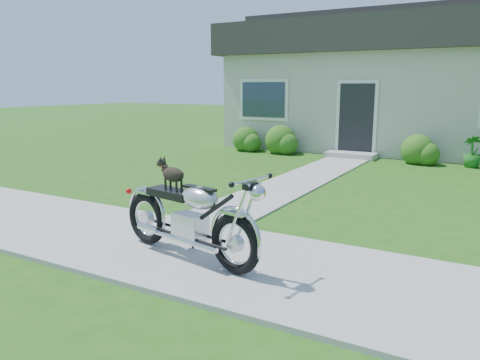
% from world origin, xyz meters
% --- Properties ---
extents(ground, '(80.00, 80.00, 0.00)m').
position_xyz_m(ground, '(0.00, 0.00, 0.00)').
color(ground, '#235114').
rests_on(ground, ground).
extents(sidewalk, '(24.00, 2.20, 0.04)m').
position_xyz_m(sidewalk, '(0.00, 0.00, 0.02)').
color(sidewalk, '#9E9B93').
rests_on(sidewalk, ground).
extents(walkway, '(1.20, 8.00, 0.03)m').
position_xyz_m(walkway, '(-1.50, 5.00, 0.01)').
color(walkway, '#9E9B93').
rests_on(walkway, ground).
extents(house, '(12.60, 7.03, 4.50)m').
position_xyz_m(house, '(-0.00, 11.99, 2.16)').
color(house, beige).
rests_on(house, ground).
extents(shrub_row, '(8.48, 0.94, 0.94)m').
position_xyz_m(shrub_row, '(-1.16, 8.50, 0.38)').
color(shrub_row, '#306019').
rests_on(shrub_row, ground).
extents(potted_plant_left, '(0.78, 0.75, 0.67)m').
position_xyz_m(potted_plant_left, '(-3.78, 8.55, 0.34)').
color(potted_plant_left, '#17571D').
rests_on(potted_plant_left, ground).
extents(potted_plant_right, '(0.63, 0.63, 0.82)m').
position_xyz_m(potted_plant_right, '(1.62, 8.55, 0.41)').
color(potted_plant_right, '#1D6C1F').
rests_on(potted_plant_right, ground).
extents(motorcycle_with_dog, '(2.20, 0.76, 1.14)m').
position_xyz_m(motorcycle_with_dog, '(-0.80, -0.26, 0.54)').
color(motorcycle_with_dog, black).
rests_on(motorcycle_with_dog, sidewalk).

